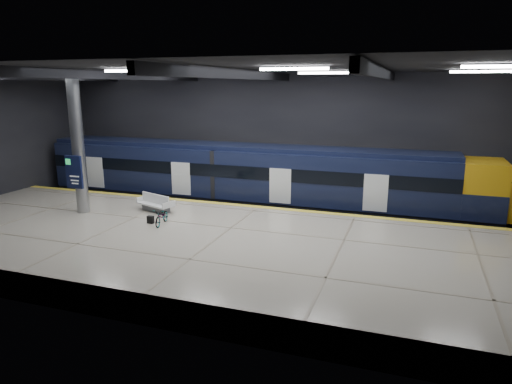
% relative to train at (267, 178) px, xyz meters
% --- Properties ---
extents(ground, '(30.00, 30.00, 0.00)m').
position_rel_train_xyz_m(ground, '(0.43, -5.50, -2.06)').
color(ground, black).
rests_on(ground, ground).
extents(room_shell, '(30.10, 16.10, 8.05)m').
position_rel_train_xyz_m(room_shell, '(0.43, -5.49, 3.66)').
color(room_shell, black).
rests_on(room_shell, ground).
extents(platform, '(30.00, 11.00, 1.10)m').
position_rel_train_xyz_m(platform, '(0.43, -8.00, -1.51)').
color(platform, '#B8AC9C').
rests_on(platform, ground).
extents(safety_strip, '(30.00, 0.40, 0.01)m').
position_rel_train_xyz_m(safety_strip, '(0.43, -2.75, -0.95)').
color(safety_strip, yellow).
rests_on(safety_strip, platform).
extents(rails, '(30.00, 1.52, 0.16)m').
position_rel_train_xyz_m(rails, '(0.43, 0.00, -1.98)').
color(rails, gray).
rests_on(rails, ground).
extents(train, '(29.40, 2.84, 3.79)m').
position_rel_train_xyz_m(train, '(0.00, 0.00, 0.00)').
color(train, black).
rests_on(train, ground).
extents(bench, '(2.17, 1.43, 0.89)m').
position_rel_train_xyz_m(bench, '(-4.17, -5.24, -0.65)').
color(bench, '#595B60').
rests_on(bench, platform).
extents(bicycle, '(0.76, 1.53, 0.77)m').
position_rel_train_xyz_m(bicycle, '(-2.72, -7.11, -0.58)').
color(bicycle, '#99999E').
rests_on(bicycle, platform).
extents(pannier_bag, '(0.30, 0.19, 0.35)m').
position_rel_train_xyz_m(pannier_bag, '(-3.32, -7.11, -0.78)').
color(pannier_bag, black).
rests_on(pannier_bag, platform).
extents(info_column, '(0.90, 0.78, 6.90)m').
position_rel_train_xyz_m(info_column, '(-7.57, -6.52, 2.40)').
color(info_column, '#9EA0A5').
rests_on(info_column, platform).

